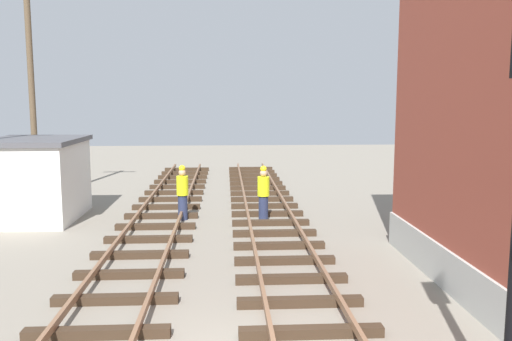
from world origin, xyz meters
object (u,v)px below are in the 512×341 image
at_px(control_hut, 35,179).
at_px(track_worker_distant, 183,193).
at_px(utility_pole_far, 31,80).
at_px(track_worker_foreground, 263,194).

bearing_deg(control_hut, track_worker_distant, -4.62).
distance_m(control_hut, utility_pole_far, 5.11).
xyz_separation_m(utility_pole_far, track_worker_distant, (6.21, -3.98, -3.90)).
bearing_deg(utility_pole_far, track_worker_distant, -32.67).
bearing_deg(control_hut, utility_pole_far, 108.76).
height_order(track_worker_foreground, track_worker_distant, same).
height_order(control_hut, utility_pole_far, utility_pole_far).
height_order(utility_pole_far, track_worker_foreground, utility_pole_far).
bearing_deg(track_worker_foreground, track_worker_distant, 173.40).
bearing_deg(track_worker_distant, control_hut, 175.38).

